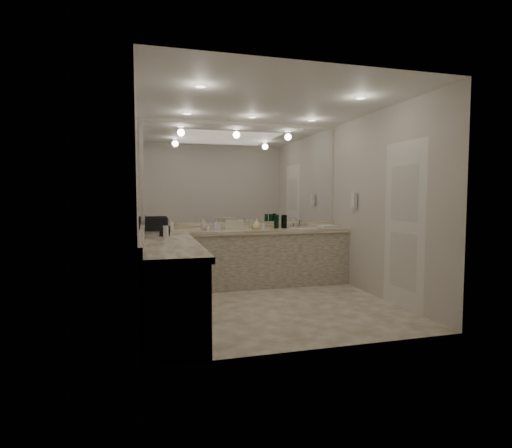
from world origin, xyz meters
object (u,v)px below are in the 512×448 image
object	(u,v)px
soap_bottle_c	(257,224)
cream_cosmetic_case	(235,225)
soap_bottle_b	(216,224)
black_toiletry_bag	(157,225)
hand_towel	(327,226)
soap_bottle_a	(203,223)
sink	(305,228)
wall_phone	(354,200)

from	to	relation	value
soap_bottle_c	cream_cosmetic_case	bearing A→B (deg)	-177.65
cream_cosmetic_case	soap_bottle_b	bearing A→B (deg)	-163.07
soap_bottle_b	soap_bottle_c	bearing A→B (deg)	0.63
black_toiletry_bag	soap_bottle_c	world-z (taller)	black_toiletry_bag
black_toiletry_bag	soap_bottle_c	xyz separation A→B (m)	(1.52, -0.08, -0.01)
hand_towel	soap_bottle_a	world-z (taller)	soap_bottle_a
sink	soap_bottle_b	size ratio (longest dim) A/B	2.47
cream_cosmetic_case	soap_bottle_b	size ratio (longest dim) A/B	1.48
hand_towel	soap_bottle_a	bearing A→B (deg)	178.40
wall_phone	soap_bottle_c	bearing A→B (deg)	161.45
cream_cosmetic_case	soap_bottle_b	world-z (taller)	soap_bottle_b
wall_phone	cream_cosmetic_case	bearing A→B (deg)	165.44
sink	soap_bottle_a	size ratio (longest dim) A/B	2.16
cream_cosmetic_case	soap_bottle_c	distance (m)	0.36
soap_bottle_a	soap_bottle_b	world-z (taller)	soap_bottle_a
cream_cosmetic_case	hand_towel	world-z (taller)	cream_cosmetic_case
cream_cosmetic_case	hand_towel	bearing A→B (deg)	18.43
sink	wall_phone	distance (m)	0.91
cream_cosmetic_case	soap_bottle_a	xyz separation A→B (m)	(-0.48, 0.06, 0.03)
black_toiletry_bag	sink	bearing A→B (deg)	-1.30
black_toiletry_bag	soap_bottle_c	size ratio (longest dim) A/B	1.94
wall_phone	soap_bottle_b	distance (m)	2.15
sink	soap_bottle_a	xyz separation A→B (m)	(-1.65, 0.02, 0.11)
soap_bottle_a	soap_bottle_c	size ratio (longest dim) A/B	1.22
hand_towel	soap_bottle_c	distance (m)	1.19
sink	cream_cosmetic_case	xyz separation A→B (m)	(-1.18, -0.04, 0.08)
sink	soap_bottle_a	distance (m)	1.66
black_toiletry_bag	soap_bottle_b	xyz separation A→B (m)	(0.88, -0.08, -0.00)
cream_cosmetic_case	hand_towel	size ratio (longest dim) A/B	1.02
black_toiletry_bag	soap_bottle_c	distance (m)	1.52
cream_cosmetic_case	black_toiletry_bag	bearing A→B (deg)	-165.99
black_toiletry_bag	hand_towel	world-z (taller)	black_toiletry_bag
black_toiletry_bag	cream_cosmetic_case	world-z (taller)	black_toiletry_bag
soap_bottle_a	soap_bottle_c	distance (m)	0.84
black_toiletry_bag	soap_bottle_b	world-z (taller)	black_toiletry_bag
black_toiletry_bag	cream_cosmetic_case	distance (m)	1.17
hand_towel	soap_bottle_b	size ratio (longest dim) A/B	1.45
wall_phone	soap_bottle_a	bearing A→B (deg)	167.07
wall_phone	black_toiletry_bag	distance (m)	3.02
black_toiletry_bag	hand_towel	distance (m)	2.71
sink	black_toiletry_bag	xyz separation A→B (m)	(-2.34, 0.05, 0.10)
soap_bottle_a	soap_bottle_c	xyz separation A→B (m)	(0.84, -0.04, -0.02)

